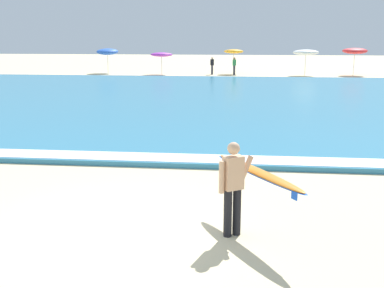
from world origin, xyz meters
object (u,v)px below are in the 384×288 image
surfer_with_board (245,179)px  beach_umbrella_0 (107,52)px  beachgoer_near_row_mid (212,65)px  beachgoer_near_row_left (234,65)px  beach_umbrella_3 (306,52)px  beach_umbrella_2 (234,51)px  beach_umbrella_4 (355,51)px  beach_umbrella_1 (161,55)px

surfer_with_board → beach_umbrella_0: bearing=109.7°
beachgoer_near_row_mid → beachgoer_near_row_left: bearing=-4.8°
beach_umbrella_3 → beach_umbrella_2: bearing=169.1°
surfer_with_board → beach_umbrella_4: size_ratio=1.05×
beach_umbrella_2 → beachgoer_near_row_left: size_ratio=1.45×
beach_umbrella_0 → beach_umbrella_3: beach_umbrella_0 is taller
beach_umbrella_0 → beach_umbrella_4: 22.80m
beachgoer_near_row_left → beachgoer_near_row_mid: 2.04m
beach_umbrella_1 → beach_umbrella_0: bearing=169.3°
beach_umbrella_1 → beachgoer_near_row_left: bearing=0.4°
surfer_with_board → beach_umbrella_3: 35.91m
beach_umbrella_4 → beach_umbrella_1: bearing=-176.6°
beach_umbrella_3 → beach_umbrella_1: bearing=-179.6°
beach_umbrella_2 → beachgoer_near_row_mid: size_ratio=1.45×
beach_umbrella_0 → beach_umbrella_1: (5.37, -1.01, -0.20)m
surfer_with_board → beach_umbrella_3: beach_umbrella_3 is taller
beach_umbrella_2 → beachgoer_near_row_mid: (-1.92, -1.10, -1.21)m
beach_umbrella_2 → beach_umbrella_1: bearing=-168.6°
beach_umbrella_3 → beach_umbrella_4: (4.43, 0.96, 0.11)m
beach_umbrella_0 → beach_umbrella_1: 5.47m
surfer_with_board → beachgoer_near_row_mid: bearing=94.8°
beach_umbrella_1 → beach_umbrella_3: (12.99, 0.09, 0.25)m
beach_umbrella_1 → beach_umbrella_2: (6.57, 1.32, 0.27)m
beach_umbrella_3 → beachgoer_near_row_left: beach_umbrella_3 is taller
beach_umbrella_2 → beachgoer_near_row_left: bearing=-85.1°
surfer_with_board → beach_umbrella_3: (5.36, 35.49, 1.00)m
beach_umbrella_0 → beach_umbrella_2: 11.94m
beach_umbrella_0 → beach_umbrella_4: bearing=0.1°
beachgoer_near_row_mid → surfer_with_board: bearing=-85.2°
beach_umbrella_4 → beachgoer_near_row_mid: size_ratio=1.53×
beach_umbrella_0 → beachgoer_near_row_mid: beach_umbrella_0 is taller
beachgoer_near_row_mid → beach_umbrella_3: bearing=-0.9°
surfer_with_board → beach_umbrella_2: bearing=91.7°
beach_umbrella_1 → beach_umbrella_4: size_ratio=0.84×
beach_umbrella_0 → beach_umbrella_3: 18.39m
beach_umbrella_0 → beachgoer_near_row_mid: (10.02, -0.80, -1.15)m
beach_umbrella_1 → beach_umbrella_3: 13.00m
beach_umbrella_1 → beach_umbrella_3: beach_umbrella_3 is taller
beach_umbrella_1 → beach_umbrella_3: bearing=0.4°
beach_umbrella_3 → beach_umbrella_4: bearing=12.2°
beach_umbrella_3 → beachgoer_near_row_mid: (-8.35, 0.13, -1.19)m
surfer_with_board → beach_umbrella_0: (-13.01, 36.42, 0.96)m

